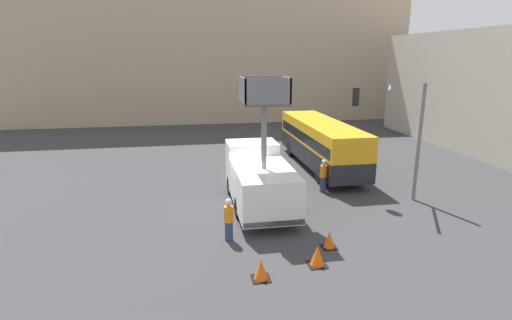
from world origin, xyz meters
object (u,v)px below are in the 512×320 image
(utility_truck, at_px, (259,177))
(city_bus, at_px, (321,141))
(traffic_cone_mid_road, at_px, (261,270))
(traffic_cone_near_truck, at_px, (317,256))
(traffic_cone_far_side, at_px, (329,240))
(traffic_light_pole, at_px, (396,121))
(road_worker_directing, at_px, (323,176))
(road_worker_near_truck, at_px, (229,220))

(utility_truck, xyz_separation_m, city_bus, (5.20, 6.23, 0.27))
(city_bus, xyz_separation_m, traffic_cone_mid_road, (-6.31, -12.58, -1.45))
(traffic_cone_mid_road, bearing_deg, traffic_cone_near_truck, 14.27)
(utility_truck, height_order, traffic_cone_far_side, utility_truck)
(traffic_light_pole, height_order, road_worker_directing, traffic_light_pole)
(utility_truck, height_order, city_bus, utility_truck)
(road_worker_near_truck, height_order, road_worker_directing, road_worker_directing)
(utility_truck, height_order, traffic_cone_mid_road, utility_truck)
(traffic_cone_far_side, bearing_deg, traffic_cone_near_truck, -126.42)
(road_worker_near_truck, xyz_separation_m, traffic_cone_far_side, (3.68, -1.29, -0.56))
(traffic_light_pole, relative_size, traffic_cone_mid_road, 8.33)
(traffic_cone_near_truck, bearing_deg, traffic_cone_far_side, 53.58)
(utility_truck, distance_m, road_worker_directing, 4.13)
(utility_truck, bearing_deg, traffic_cone_far_side, -68.12)
(traffic_cone_near_truck, distance_m, traffic_cone_mid_road, 2.17)
(city_bus, height_order, traffic_cone_far_side, city_bus)
(traffic_light_pole, height_order, traffic_cone_mid_road, traffic_light_pole)
(road_worker_directing, relative_size, traffic_cone_mid_road, 2.55)
(road_worker_near_truck, xyz_separation_m, traffic_cone_mid_road, (0.71, -3.01, -0.53))
(road_worker_directing, xyz_separation_m, traffic_cone_near_truck, (-2.79, -7.38, -0.54))
(city_bus, distance_m, traffic_cone_mid_road, 14.15)
(utility_truck, distance_m, traffic_cone_near_truck, 6.01)
(road_worker_directing, height_order, traffic_cone_far_side, road_worker_directing)
(traffic_light_pole, xyz_separation_m, road_worker_near_truck, (-8.69, -3.49, -3.09))
(road_worker_directing, xyz_separation_m, traffic_cone_far_side, (-1.91, -6.19, -0.59))
(traffic_cone_far_side, bearing_deg, utility_truck, 111.88)
(city_bus, xyz_separation_m, traffic_cone_near_truck, (-4.22, -12.04, -1.43))
(traffic_light_pole, bearing_deg, road_worker_directing, 155.60)
(utility_truck, bearing_deg, road_worker_directing, 22.55)
(traffic_cone_near_truck, xyz_separation_m, traffic_cone_far_side, (0.88, 1.19, -0.05))
(utility_truck, relative_size, traffic_light_pole, 1.11)
(traffic_light_pole, bearing_deg, traffic_cone_far_side, -136.32)
(city_bus, xyz_separation_m, road_worker_directing, (-1.43, -4.67, -0.89))
(city_bus, relative_size, road_worker_directing, 5.91)
(city_bus, distance_m, traffic_cone_near_truck, 12.84)
(road_worker_near_truck, bearing_deg, utility_truck, 34.95)
(city_bus, height_order, traffic_cone_near_truck, city_bus)
(traffic_light_pole, bearing_deg, traffic_cone_mid_road, -140.83)
(traffic_cone_near_truck, bearing_deg, road_worker_directing, 69.28)
(traffic_light_pole, xyz_separation_m, traffic_cone_far_side, (-5.01, -4.78, -3.65))
(traffic_light_pole, relative_size, traffic_cone_far_side, 9.04)
(utility_truck, height_order, traffic_cone_near_truck, utility_truck)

